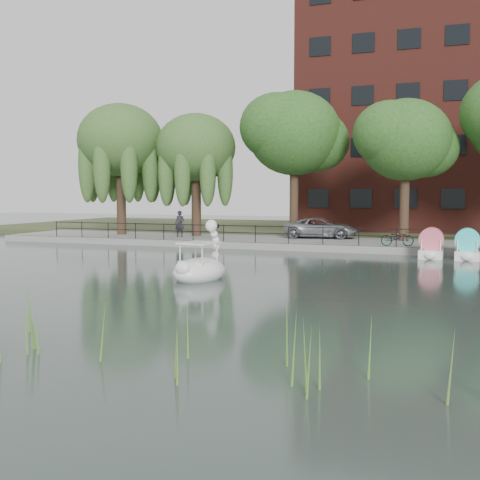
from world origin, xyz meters
The scene contains 15 objects.
ground_plane centered at (0.00, 0.00, 0.00)m, with size 120.00×120.00×0.00m, color #3D4B47.
promenade centered at (0.00, 16.00, 0.20)m, with size 40.00×6.00×0.40m, color gray.
kerb centered at (0.00, 13.05, 0.20)m, with size 40.00×0.25×0.40m, color gray.
land_strip centered at (0.00, 30.00, 0.18)m, with size 60.00×22.00×0.36m, color #47512D.
railing centered at (0.00, 13.25, 1.15)m, with size 32.00×0.05×1.00m.
apartment_building centered at (7.00, 29.97, 9.36)m, with size 20.00×10.07×18.00m.
willow_left centered at (-13.00, 16.50, 6.87)m, with size 5.88×5.88×9.01m.
willow_mid centered at (-7.50, 17.00, 6.25)m, with size 5.32×5.32×8.15m.
broadleaf_center centered at (-1.00, 18.00, 7.06)m, with size 6.00×6.00×9.25m.
broadleaf_right centered at (6.00, 17.50, 6.39)m, with size 5.40×5.40×8.32m.
minivan centered at (0.83, 17.82, 1.14)m, with size 5.35×2.46×1.49m, color gray.
bicycle centered at (6.01, 13.74, 0.90)m, with size 1.72×0.60×1.00m, color gray.
pedestrian centered at (-8.00, 15.49, 1.39)m, with size 0.71×0.48×1.98m, color black.
swan_boat centered at (-0.02, 1.04, 0.49)m, with size 2.02×2.86×2.25m.
reed_bank centered at (2.00, -9.50, 0.60)m, with size 24.00×2.40×1.20m.
Camera 1 is at (9.40, -19.79, 3.33)m, focal length 45.00 mm.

